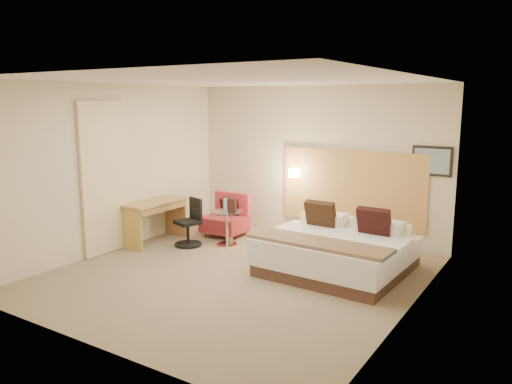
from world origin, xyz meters
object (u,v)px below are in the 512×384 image
Objects in this scene: lounge_chair at (227,219)px; desk_chair at (190,226)px; side_table at (227,226)px; desk at (155,210)px; bed at (338,250)px.

lounge_chair is 0.88m from desk_chair.
desk is at bearing -155.53° from side_table.
lounge_chair is 0.65× the size of desk.
bed is at bearing -5.13° from side_table.
bed reaches higher than desk_chair.
bed is 2.62× the size of lounge_chair.
bed reaches higher than side_table.
lounge_chair is 1.32m from desk.
desk_chair is (-0.53, -0.34, -0.00)m from side_table.
lounge_chair is 0.96× the size of desk_chair.
lounge_chair is at bearing 54.14° from desk.
desk is at bearing -125.86° from lounge_chair.
bed is 2.51× the size of desk_chair.
bed is at bearing -16.02° from lounge_chair.
side_table is (-2.11, 0.19, 0.02)m from bed.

